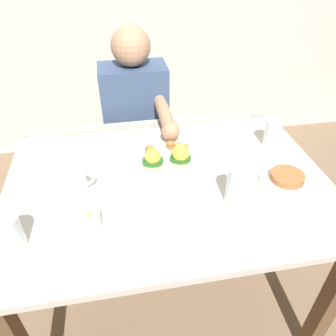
# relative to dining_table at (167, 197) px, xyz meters

# --- Properties ---
(ground_plane) EXTENTS (6.00, 6.00, 0.00)m
(ground_plane) POSITION_rel_dining_table_xyz_m (0.00, 0.00, -0.63)
(ground_plane) COLOR #7F664C
(dining_table) EXTENTS (1.20, 0.90, 0.74)m
(dining_table) POSITION_rel_dining_table_xyz_m (0.00, 0.00, 0.00)
(dining_table) COLOR silver
(dining_table) RESTS_ON ground_plane
(eggs_benedict_plate) EXTENTS (0.27, 0.27, 0.09)m
(eggs_benedict_plate) POSITION_rel_dining_table_xyz_m (0.01, 0.07, 0.13)
(eggs_benedict_plate) COLOR white
(eggs_benedict_plate) RESTS_ON dining_table
(fruit_bowl) EXTENTS (0.12, 0.12, 0.06)m
(fruit_bowl) POSITION_rel_dining_table_xyz_m (-0.31, -0.21, 0.14)
(fruit_bowl) COLOR white
(fruit_bowl) RESTS_ON dining_table
(coffee_mug) EXTENTS (0.11, 0.08, 0.09)m
(coffee_mug) POSITION_rel_dining_table_xyz_m (-0.33, -0.02, 0.16)
(coffee_mug) COLOR white
(coffee_mug) RESTS_ON dining_table
(fork) EXTENTS (0.11, 0.13, 0.00)m
(fork) POSITION_rel_dining_table_xyz_m (0.04, -0.28, 0.11)
(fork) COLOR silver
(fork) RESTS_ON dining_table
(water_glass_near) EXTENTS (0.08, 0.08, 0.12)m
(water_glass_near) POSITION_rel_dining_table_xyz_m (-0.51, -0.25, 0.16)
(water_glass_near) COLOR silver
(water_glass_near) RESTS_ON dining_table
(water_glass_far) EXTENTS (0.07, 0.07, 0.12)m
(water_glass_far) POSITION_rel_dining_table_xyz_m (0.48, 0.13, 0.16)
(water_glass_far) COLOR silver
(water_glass_far) RESTS_ON dining_table
(water_glass_extra) EXTENTS (0.07, 0.07, 0.14)m
(water_glass_extra) POSITION_rel_dining_table_xyz_m (0.21, -0.17, 0.17)
(water_glass_extra) COLOR silver
(water_glass_extra) RESTS_ON dining_table
(side_plate) EXTENTS (0.20, 0.20, 0.04)m
(side_plate) POSITION_rel_dining_table_xyz_m (0.43, -0.11, 0.12)
(side_plate) COLOR white
(side_plate) RESTS_ON dining_table
(diner_person) EXTENTS (0.34, 0.54, 1.14)m
(diner_person) POSITION_rel_dining_table_xyz_m (-0.06, 0.60, 0.02)
(diner_person) COLOR #33333D
(diner_person) RESTS_ON ground_plane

